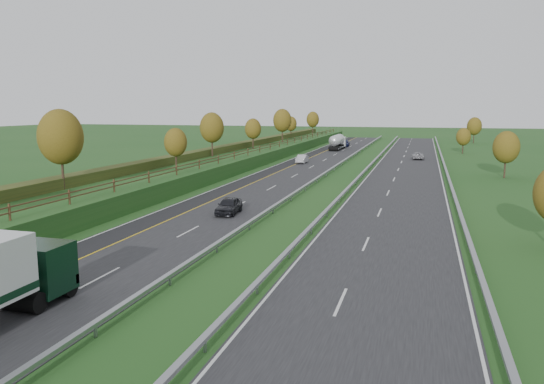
{
  "coord_description": "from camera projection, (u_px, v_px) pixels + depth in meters",
  "views": [
    {
      "loc": [
        18.97,
        -14.65,
        9.81
      ],
      "look_at": [
        5.91,
        30.93,
        2.2
      ],
      "focal_mm": 35.0,
      "sensor_mm": 36.0,
      "label": 1
    }
  ],
  "objects": [
    {
      "name": "car_small_far",
      "position": [
        344.0,
        143.0,
        132.63
      ],
      "size": [
        2.56,
        5.68,
        1.62
      ],
      "primitive_type": "imported",
      "rotation": [
        0.0,
        0.0,
        0.05
      ],
      "color": "#161B45",
      "rests_on": "near_carriageway"
    },
    {
      "name": "car_oncoming",
      "position": [
        418.0,
        156.0,
        100.31
      ],
      "size": [
        2.36,
        4.76,
        1.3
      ],
      "primitive_type": "imported",
      "rotation": [
        0.0,
        0.0,
        3.19
      ],
      "color": "#A1A1A5",
      "rests_on": "far_carriageway"
    },
    {
      "name": "trees_far",
      "position": [
        486.0,
        138.0,
        96.52
      ],
      "size": [
        8.45,
        118.6,
        7.12
      ],
      "color": "#2D2116",
      "rests_on": "ground"
    },
    {
      "name": "embankment_left",
      "position": [
        206.0,
        165.0,
        80.95
      ],
      "size": [
        12.0,
        200.0,
        2.0
      ],
      "primitive_type": "cube",
      "color": "#1F4B1A",
      "rests_on": "ground"
    },
    {
      "name": "road_tanker",
      "position": [
        337.0,
        142.0,
        123.34
      ],
      "size": [
        2.4,
        11.22,
        3.46
      ],
      "color": "silver",
      "rests_on": "near_carriageway"
    },
    {
      "name": "outer_barrier_far",
      "position": [
        448.0,
        176.0,
        71.41
      ],
      "size": [
        0.32,
        200.0,
        0.71
      ],
      "color": "gray",
      "rests_on": "ground"
    },
    {
      "name": "median_barrier_near",
      "position": [
        326.0,
        172.0,
        75.92
      ],
      "size": [
        0.32,
        200.0,
        0.71
      ],
      "color": "gray",
      "rests_on": "ground"
    },
    {
      "name": "near_carriageway",
      "position": [
        288.0,
        175.0,
        77.57
      ],
      "size": [
        10.5,
        200.0,
        0.04
      ],
      "primitive_type": "cube",
      "color": "black",
      "rests_on": "ground"
    },
    {
      "name": "trees_left",
      "position": [
        198.0,
        131.0,
        76.8
      ],
      "size": [
        6.64,
        164.3,
        7.66
      ],
      "color": "#2D2116",
      "rests_on": "embankment_left"
    },
    {
      "name": "median_barrier_far",
      "position": [
        362.0,
        173.0,
        74.54
      ],
      "size": [
        0.32,
        200.0,
        0.71
      ],
      "color": "gray",
      "rests_on": "ground"
    },
    {
      "name": "hard_shoulder",
      "position": [
        263.0,
        174.0,
        78.59
      ],
      "size": [
        3.0,
        200.0,
        0.04
      ],
      "primitive_type": "cube",
      "color": "black",
      "rests_on": "ground"
    },
    {
      "name": "far_carriageway",
      "position": [
        404.0,
        179.0,
        73.08
      ],
      "size": [
        10.5,
        200.0,
        0.04
      ],
      "primitive_type": "cube",
      "color": "black",
      "rests_on": "ground"
    },
    {
      "name": "car_silver_mid",
      "position": [
        302.0,
        159.0,
        93.42
      ],
      "size": [
        1.65,
        4.48,
        1.47
      ],
      "primitive_type": "imported",
      "rotation": [
        0.0,
        0.0,
        0.02
      ],
      "color": "#B6B5BA",
      "rests_on": "near_carriageway"
    },
    {
      "name": "ground",
      "position": [
        337.0,
        181.0,
        70.65
      ],
      "size": [
        400.0,
        400.0,
        0.0
      ],
      "primitive_type": "plane",
      "color": "#1F4B1A",
      "rests_on": "ground"
    },
    {
      "name": "car_dark_near",
      "position": [
        229.0,
        206.0,
        49.04
      ],
      "size": [
        2.15,
        4.57,
        1.51
      ],
      "primitive_type": "imported",
      "rotation": [
        0.0,
        0.0,
        0.08
      ],
      "color": "black",
      "rests_on": "near_carriageway"
    },
    {
      "name": "hedge_left",
      "position": [
        193.0,
        155.0,
        81.25
      ],
      "size": [
        2.2,
        180.0,
        1.1
      ],
      "primitive_type": "cube",
      "color": "#2E3C18",
      "rests_on": "embankment_left"
    },
    {
      "name": "lane_markings",
      "position": [
        331.0,
        176.0,
        75.71
      ],
      "size": [
        26.75,
        200.0,
        0.01
      ],
      "color": "silver",
      "rests_on": "near_carriageway"
    },
    {
      "name": "fence_left",
      "position": [
        232.0,
        155.0,
        79.06
      ],
      "size": [
        0.12,
        189.06,
        1.2
      ],
      "color": "#422B19",
      "rests_on": "embankment_left"
    }
  ]
}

